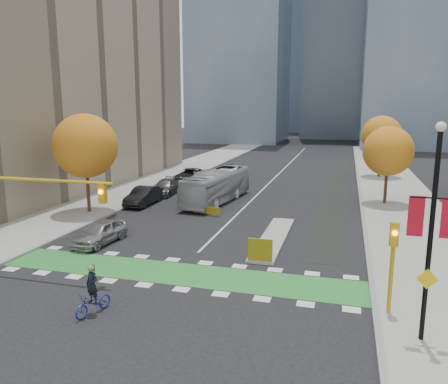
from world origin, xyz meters
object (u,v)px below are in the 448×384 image
Objects in this scene: hazard_board at (260,250)px; parked_car_c at (166,187)px; tree_west at (85,146)px; parked_car_d at (190,176)px; banner_lamppost at (432,225)px; traffic_signal_west at (19,199)px; cyclist at (93,298)px; tree_east_near at (388,151)px; parked_car_b at (144,196)px; traffic_signal_east at (393,254)px; tree_east_far at (382,135)px; parked_car_a at (100,232)px; bus at (217,186)px.

parked_car_c is (-13.00, 16.87, -0.06)m from hazard_board.
tree_west is 17.20m from parked_car_d.
banner_lamppost reaches higher than parked_car_c.
cyclist is at bearing -27.83° from traffic_signal_west.
hazard_board is at bearing -114.20° from tree_east_near.
hazard_board is 9.83m from cyclist.
parked_car_d is at bearing 90.15° from parked_car_b.
parked_car_c is (-19.50, 21.58, -1.99)m from traffic_signal_east.
traffic_signal_west is 18.48m from traffic_signal_east.
parked_car_b is 0.85× the size of parked_car_d.
tree_east_near reaches higher than traffic_signal_west.
hazard_board is 18.44m from tree_west.
traffic_signal_west is at bearing 174.14° from banner_lamppost.
banner_lamppost reaches higher than cyclist.
tree_east_far is at bearing 35.65° from parked_car_c.
banner_lamppost is at bearing -91.41° from tree_east_far.
parked_car_b is at bearing 137.61° from hazard_board.
traffic_signal_west is 21.85m from parked_car_c.
traffic_signal_west reaches higher than parked_car_d.
parked_car_c is at bearing 103.06° from parked_car_a.
bus is at bearing 115.14° from hazard_board.
hazard_board is 0.34× the size of traffic_signal_east.
tree_east_far reaches higher than traffic_signal_west.
parked_car_b is (-6.01, -3.02, -0.70)m from bus.
tree_east_far is 44.37m from cyclist.
bus is (-6.99, 14.89, 0.71)m from hazard_board.
banner_lamppost is at bearing -51.56° from parked_car_c.
parked_car_a is at bearing -97.55° from bus.
banner_lamppost is (23.50, -14.50, -1.01)m from tree_west.
parked_car_d is at bearing 118.40° from hazard_board.
tree_east_near is at bearing 15.92° from parked_car_b.
bus is at bearing 26.86° from parked_car_b.
tree_east_near is at bearing 86.19° from traffic_signal_east.
parked_car_a is at bearing -120.21° from tree_east_far.
tree_west is 0.76× the size of bus.
tree_east_near is 1.43× the size of parked_car_b.
banner_lamppost is 20.08m from parked_car_a.
parked_car_a is (-17.22, 5.51, -1.98)m from traffic_signal_east.
parked_car_a reaches higher than hazard_board.
tree_east_near is 0.85× the size of banner_lamppost.
cyclist is 0.38× the size of parked_car_d.
parked_car_c is at bearing 169.06° from bus.
tree_west reaches higher than parked_car_d.
tree_east_far reaches higher than parked_car_c.
bus is (-15.49, -18.91, -3.73)m from tree_east_far.
cyclist is (10.28, -15.79, -4.88)m from tree_west.
banner_lamppost is at bearing 21.84° from cyclist.
tree_west is 6.97m from parked_car_b.
cyclist is at bearing -76.24° from parked_car_c.
cyclist is (-13.72, -25.79, -4.13)m from tree_east_near.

